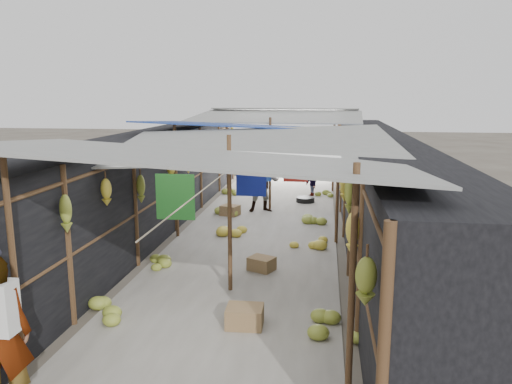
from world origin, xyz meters
The scene contains 12 objects.
aisle_slab centered at (0.00, 6.50, 0.01)m, with size 3.60×16.00×0.02m, color #9E998E.
stall_left centered at (-2.70, 6.50, 1.15)m, with size 1.40×15.00×2.30m, color black.
stall_right centered at (2.70, 6.50, 1.15)m, with size 1.40×15.00×2.30m, color black.
crate_near centered at (0.40, 4.01, 0.13)m, with size 0.44×0.36×0.27m, color #926C4A.
crate_mid centered at (0.45, 1.72, 0.15)m, with size 0.51×0.41×0.31m, color #926C4A.
crate_back centered at (-0.98, 8.12, 0.15)m, with size 0.46×0.38×0.29m, color #926C4A.
black_basin centered at (0.96, 10.08, 0.08)m, with size 0.56×0.56×0.17m, color black.
shopper_blue centered at (-0.14, 8.69, 0.86)m, with size 0.83×0.65×1.71m, color navy.
vendor_seated centered at (1.10, 11.08, 0.50)m, with size 0.65×0.37×1.00m, color #4F4945.
market_canopy centered at (0.03, 6.83, 2.41)m, with size 5.62×15.20×2.77m.
hanging_bananas centered at (0.03, 6.27, 1.61)m, with size 3.96×14.15×0.86m.
floor_bananas centered at (-0.07, 5.30, 0.15)m, with size 4.06×9.83×0.33m.
Camera 1 is at (1.49, -4.72, 3.23)m, focal length 35.00 mm.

